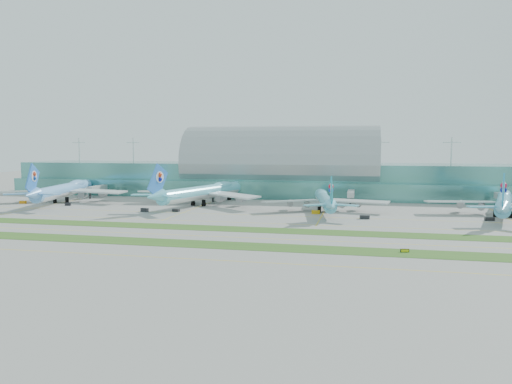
% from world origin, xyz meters
% --- Properties ---
extents(ground, '(700.00, 700.00, 0.00)m').
position_xyz_m(ground, '(0.00, 0.00, 0.00)').
color(ground, gray).
rests_on(ground, ground).
extents(terminal, '(340.00, 69.10, 36.00)m').
position_xyz_m(terminal, '(0.01, 128.79, 14.23)').
color(terminal, '#3D7A75').
rests_on(terminal, ground).
extents(grass_strip_near, '(420.00, 12.00, 0.08)m').
position_xyz_m(grass_strip_near, '(0.00, -28.00, 0.04)').
color(grass_strip_near, '#2D591E').
rests_on(grass_strip_near, ground).
extents(grass_strip_far, '(420.00, 12.00, 0.08)m').
position_xyz_m(grass_strip_far, '(0.00, 2.00, 0.04)').
color(grass_strip_far, '#2D591E').
rests_on(grass_strip_far, ground).
extents(taxiline_a, '(420.00, 0.35, 0.01)m').
position_xyz_m(taxiline_a, '(0.00, -48.00, 0.01)').
color(taxiline_a, yellow).
rests_on(taxiline_a, ground).
extents(taxiline_b, '(420.00, 0.35, 0.01)m').
position_xyz_m(taxiline_b, '(0.00, -14.00, 0.01)').
color(taxiline_b, yellow).
rests_on(taxiline_b, ground).
extents(taxiline_c, '(420.00, 0.35, 0.01)m').
position_xyz_m(taxiline_c, '(0.00, 18.00, 0.01)').
color(taxiline_c, yellow).
rests_on(taxiline_c, ground).
extents(taxiline_d, '(420.00, 0.35, 0.01)m').
position_xyz_m(taxiline_d, '(0.00, 40.00, 0.01)').
color(taxiline_d, yellow).
rests_on(taxiline_d, ground).
extents(airliner_a, '(72.10, 82.87, 22.94)m').
position_xyz_m(airliner_a, '(-111.03, 66.98, 7.08)').
color(airliner_a, '#6EB0F2').
rests_on(airliner_a, ground).
extents(airliner_b, '(71.23, 82.45, 23.14)m').
position_xyz_m(airliner_b, '(-31.80, 71.19, 7.14)').
color(airliner_b, '#6CD8EE').
rests_on(airliner_b, ground).
extents(airliner_c, '(59.45, 68.17, 18.82)m').
position_xyz_m(airliner_c, '(32.52, 59.10, 5.80)').
color(airliner_c, '#65C4DF').
rests_on(airliner_c, ground).
extents(airliner_d, '(64.89, 74.99, 20.97)m').
position_xyz_m(airliner_d, '(111.74, 60.54, 6.47)').
color(airliner_d, '#60B1D3').
rests_on(airliner_d, ground).
extents(gse_a, '(3.47, 1.70, 1.56)m').
position_xyz_m(gse_a, '(-128.69, 55.68, 0.78)').
color(gse_a, orange).
rests_on(gse_a, ground).
extents(gse_b, '(3.14, 2.27, 1.48)m').
position_xyz_m(gse_b, '(-99.89, 52.90, 0.74)').
color(gse_b, black).
rests_on(gse_b, ground).
extents(gse_c, '(3.81, 2.49, 1.80)m').
position_xyz_m(gse_c, '(-50.57, 39.23, 0.90)').
color(gse_c, black).
rests_on(gse_c, ground).
extents(gse_d, '(3.78, 2.58, 1.29)m').
position_xyz_m(gse_d, '(-36.30, 43.03, 0.65)').
color(gse_d, black).
rests_on(gse_d, ground).
extents(gse_e, '(3.73, 2.15, 1.57)m').
position_xyz_m(gse_e, '(29.29, 49.87, 0.78)').
color(gse_e, '#CA960B').
rests_on(gse_e, ground).
extents(gse_f, '(4.25, 1.98, 1.55)m').
position_xyz_m(gse_f, '(51.29, 38.65, 0.77)').
color(gse_f, black).
rests_on(gse_f, ground).
extents(gse_g, '(4.01, 2.09, 1.48)m').
position_xyz_m(gse_g, '(102.40, 44.40, 0.74)').
color(gse_g, black).
rests_on(gse_g, ground).
extents(taxiway_sign_east, '(2.57, 0.70, 1.09)m').
position_xyz_m(taxiway_sign_east, '(62.92, -26.65, 0.54)').
color(taxiway_sign_east, black).
rests_on(taxiway_sign_east, ground).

